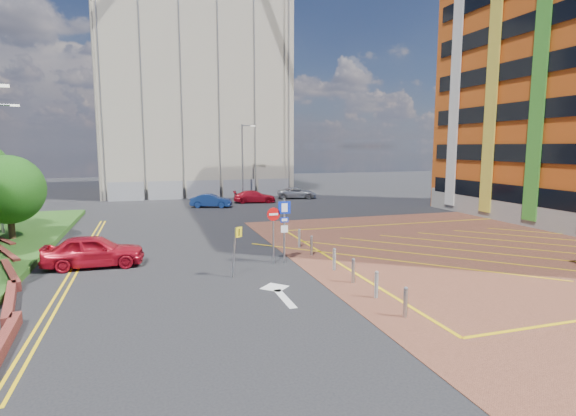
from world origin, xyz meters
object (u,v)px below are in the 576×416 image
sign_cluster (280,224)px  car_silver_back (297,193)px  car_blue_back (211,201)px  lamp_back (243,159)px  warning_sign (236,245)px  car_red_back (254,197)px  car_red_left (94,251)px  tree_c (8,190)px

sign_cluster → car_silver_back: (9.52, 25.97, -1.35)m
car_blue_back → lamp_back: bearing=-18.4°
warning_sign → car_red_back: bearing=75.2°
sign_cluster → car_red_back: bearing=79.9°
lamp_back → car_red_left: size_ratio=1.76×
sign_cluster → car_red_left: bearing=166.8°
lamp_back → tree_c: bearing=-134.3°
lamp_back → warning_sign: (-6.29, -28.69, -2.93)m
sign_cluster → warning_sign: 3.06m
tree_c → car_blue_back: bearing=43.1°
lamp_back → car_blue_back: 7.93m
lamp_back → car_red_back: bearing=-82.4°
warning_sign → car_blue_back: bearing=85.0°
tree_c → car_blue_back: tree_c is taller
warning_sign → sign_cluster: bearing=33.8°
sign_cluster → car_silver_back: sign_cluster is taller
tree_c → car_red_left: size_ratio=1.08×
warning_sign → car_blue_back: 23.25m
warning_sign → car_red_left: bearing=148.8°
tree_c → sign_cluster: 16.53m
sign_cluster → car_red_left: (-8.62, 2.03, -1.18)m
lamp_back → warning_sign: size_ratio=3.57×
tree_c → car_silver_back: 28.95m
car_red_left → warning_sign: bearing=-119.7°
car_silver_back → tree_c: bearing=141.3°
tree_c → car_red_back: size_ratio=1.15×
car_red_back → lamp_back: bearing=16.1°
sign_cluster → warning_sign: sign_cluster is taller
sign_cluster → car_silver_back: 27.70m
sign_cluster → car_silver_back: size_ratio=0.74×
car_red_back → tree_c: bearing=137.8°
car_red_left → car_blue_back: bearing=-21.2°
warning_sign → car_red_left: warning_sign is taller
tree_c → warning_sign: tree_c is taller
tree_c → car_red_left: 9.02m
lamp_back → car_red_back: lamp_back is taller
tree_c → car_red_left: tree_c is taller
lamp_back → sign_cluster: lamp_back is taller
car_red_back → car_red_left: bearing=157.9°
tree_c → sign_cluster: bearing=-33.2°
lamp_back → warning_sign: bearing=-102.4°
warning_sign → car_red_back: warning_sign is taller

